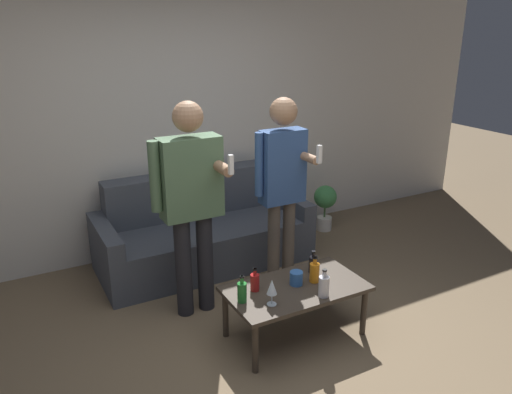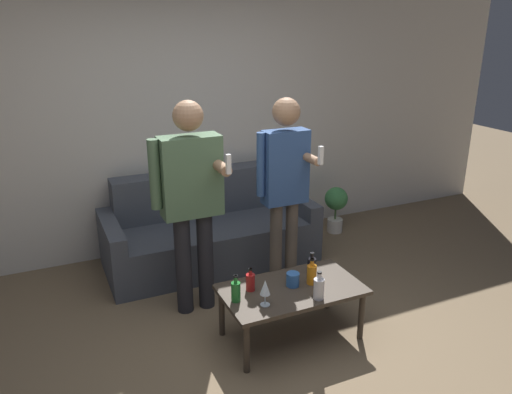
# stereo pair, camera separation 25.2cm
# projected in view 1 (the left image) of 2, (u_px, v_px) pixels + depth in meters

# --- Properties ---
(ground_plane) EXTENTS (16.00, 16.00, 0.00)m
(ground_plane) POSITION_uv_depth(u_px,v_px,m) (275.00, 367.00, 3.37)
(ground_plane) COLOR #756047
(wall_back) EXTENTS (8.00, 0.06, 2.70)m
(wall_back) POSITION_uv_depth(u_px,v_px,m) (160.00, 117.00, 4.75)
(wall_back) COLOR silver
(wall_back) RESTS_ON ground_plane
(couch) EXTENTS (1.97, 0.86, 0.84)m
(couch) POSITION_uv_depth(u_px,v_px,m) (202.00, 233.00, 4.79)
(couch) COLOR #474C56
(couch) RESTS_ON ground_plane
(coffee_table) EXTENTS (1.01, 0.56, 0.41)m
(coffee_table) POSITION_uv_depth(u_px,v_px,m) (295.00, 292.00, 3.61)
(coffee_table) COLOR #3D3328
(coffee_table) RESTS_ON ground_plane
(bottle_orange) EXTENTS (0.06, 0.06, 0.17)m
(bottle_orange) POSITION_uv_depth(u_px,v_px,m) (255.00, 282.00, 3.52)
(bottle_orange) COLOR #B21E1E
(bottle_orange) RESTS_ON coffee_table
(bottle_green) EXTENTS (0.07, 0.07, 0.18)m
(bottle_green) POSITION_uv_depth(u_px,v_px,m) (313.00, 264.00, 3.78)
(bottle_green) COLOR black
(bottle_green) RESTS_ON coffee_table
(bottle_dark) EXTENTS (0.06, 0.06, 0.19)m
(bottle_dark) POSITION_uv_depth(u_px,v_px,m) (242.00, 292.00, 3.37)
(bottle_dark) COLOR #23752D
(bottle_dark) RESTS_ON coffee_table
(bottle_yellow) EXTENTS (0.07, 0.07, 0.20)m
(bottle_yellow) POSITION_uv_depth(u_px,v_px,m) (315.00, 272.00, 3.64)
(bottle_yellow) COLOR orange
(bottle_yellow) RESTS_ON coffee_table
(bottle_red) EXTENTS (0.07, 0.07, 0.21)m
(bottle_red) POSITION_uv_depth(u_px,v_px,m) (324.00, 286.00, 3.44)
(bottle_red) COLOR silver
(bottle_red) RESTS_ON coffee_table
(wine_glass_near) EXTENTS (0.07, 0.07, 0.19)m
(wine_glass_near) POSITION_uv_depth(u_px,v_px,m) (272.00, 288.00, 3.32)
(wine_glass_near) COLOR silver
(wine_glass_near) RESTS_ON coffee_table
(cup_on_table) EXTENTS (0.10, 0.10, 0.10)m
(cup_on_table) POSITION_uv_depth(u_px,v_px,m) (296.00, 278.00, 3.61)
(cup_on_table) COLOR #3366B2
(cup_on_table) RESTS_ON coffee_table
(person_standing_left) EXTENTS (0.54, 0.44, 1.69)m
(person_standing_left) POSITION_uv_depth(u_px,v_px,m) (191.00, 195.00, 3.72)
(person_standing_left) COLOR #232328
(person_standing_left) RESTS_ON ground_plane
(person_standing_right) EXTENTS (0.43, 0.42, 1.66)m
(person_standing_right) POSITION_uv_depth(u_px,v_px,m) (282.00, 179.00, 4.05)
(person_standing_right) COLOR brown
(person_standing_right) RESTS_ON ground_plane
(potted_plant) EXTENTS (0.25, 0.25, 0.51)m
(potted_plant) POSITION_uv_depth(u_px,v_px,m) (325.00, 202.00, 5.51)
(potted_plant) COLOR silver
(potted_plant) RESTS_ON ground_plane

